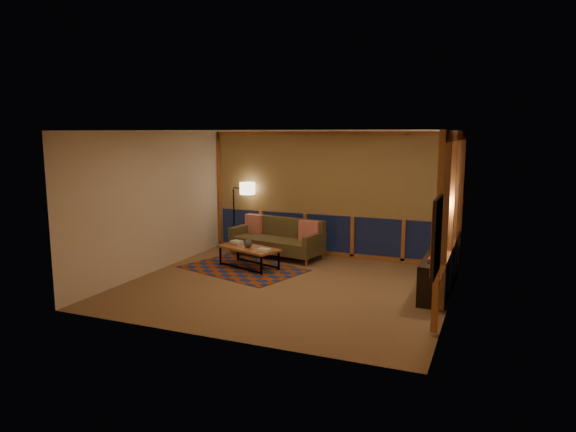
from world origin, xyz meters
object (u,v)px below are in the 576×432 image
at_px(sofa, 276,238).
at_px(floor_lamp, 234,216).
at_px(coffee_table, 249,258).
at_px(bookshelf, 439,269).

bearing_deg(sofa, floor_lamp, 177.26).
bearing_deg(coffee_table, bookshelf, 21.01).
bearing_deg(coffee_table, sofa, 101.69).
distance_m(coffee_table, floor_lamp, 1.80).
distance_m(coffee_table, bookshelf, 3.65).
relative_size(sofa, floor_lamp, 1.27).
xyz_separation_m(coffee_table, floor_lamp, (-1.05, 1.34, 0.58)).
height_order(sofa, bookshelf, sofa).
height_order(coffee_table, floor_lamp, floor_lamp).
bearing_deg(floor_lamp, sofa, -10.02).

